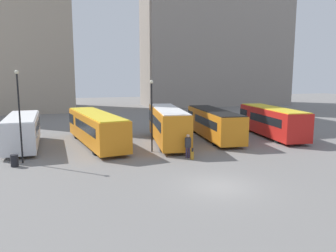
% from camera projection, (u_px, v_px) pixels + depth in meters
% --- Properties ---
extents(ground_plane, '(160.00, 160.00, 0.00)m').
position_uv_depth(ground_plane, '(218.00, 186.00, 18.79)').
color(ground_plane, slate).
extents(bus_0, '(3.01, 9.50, 2.84)m').
position_uv_depth(bus_0, '(22.00, 130.00, 28.74)').
color(bus_0, silver).
rests_on(bus_0, ground_plane).
extents(bus_1, '(4.62, 12.63, 2.93)m').
position_uv_depth(bus_1, '(96.00, 127.00, 30.04)').
color(bus_1, orange).
rests_on(bus_1, ground_plane).
extents(bus_2, '(3.88, 10.89, 3.29)m').
position_uv_depth(bus_2, '(168.00, 124.00, 30.71)').
color(bus_2, orange).
rests_on(bus_2, ground_plane).
extents(bus_3, '(3.66, 11.36, 2.88)m').
position_uv_depth(bus_3, '(214.00, 123.00, 33.14)').
color(bus_3, orange).
rests_on(bus_3, ground_plane).
extents(bus_4, '(3.85, 10.90, 3.02)m').
position_uv_depth(bus_4, '(271.00, 121.00, 34.11)').
color(bus_4, red).
rests_on(bus_4, ground_plane).
extents(traveler, '(0.56, 0.56, 1.86)m').
position_uv_depth(traveler, '(188.00, 144.00, 25.16)').
color(traveler, '#382D4C').
rests_on(traveler, ground_plane).
extents(suitcase, '(0.29, 0.43, 0.90)m').
position_uv_depth(suitcase, '(192.00, 155.00, 24.86)').
color(suitcase, '#B27A1E').
rests_on(suitcase, ground_plane).
extents(lamp_post_0, '(0.28, 0.28, 6.69)m').
position_uv_depth(lamp_post_0, '(19.00, 110.00, 23.26)').
color(lamp_post_0, black).
rests_on(lamp_post_0, ground_plane).
extents(lamp_post_1, '(0.28, 0.28, 5.94)m').
position_uv_depth(lamp_post_1, '(152.00, 110.00, 26.87)').
color(lamp_post_1, black).
rests_on(lamp_post_1, ground_plane).
extents(trash_bin, '(0.52, 0.52, 0.85)m').
position_uv_depth(trash_bin, '(14.00, 161.00, 22.85)').
color(trash_bin, black).
rests_on(trash_bin, ground_plane).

